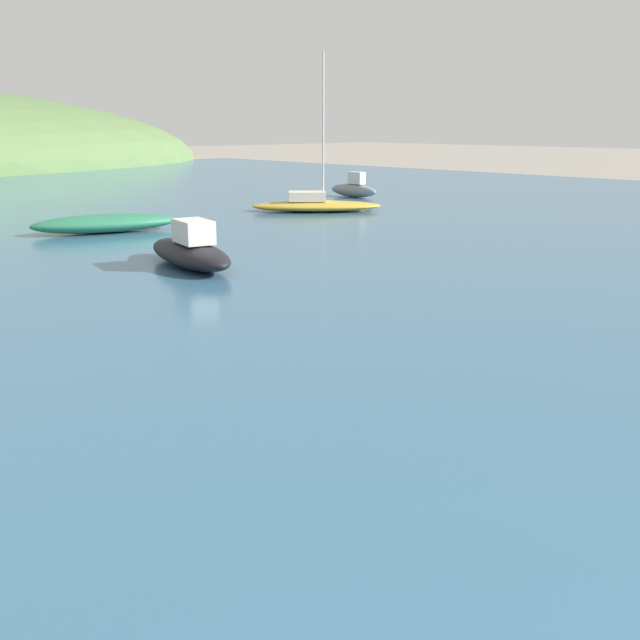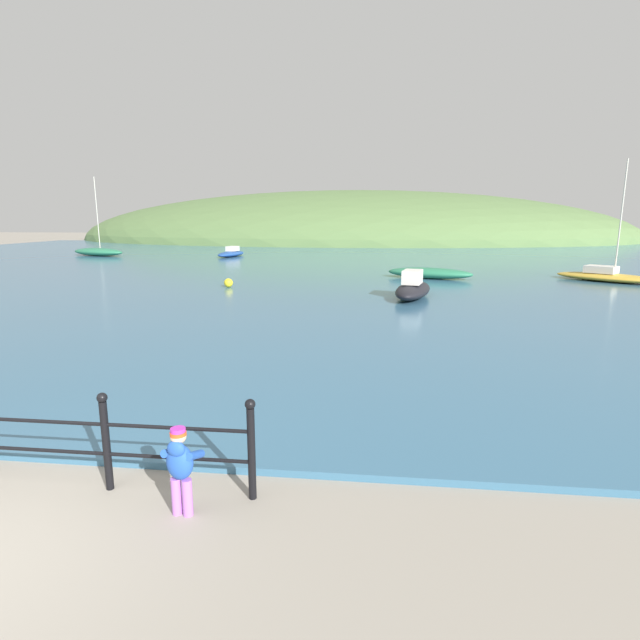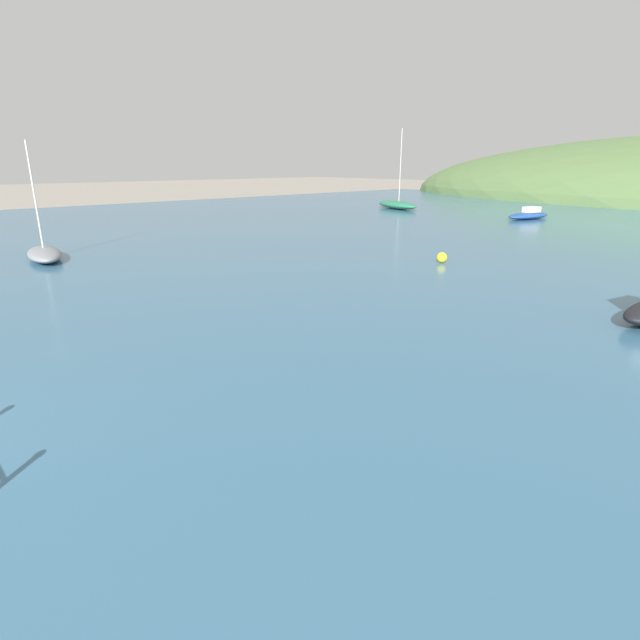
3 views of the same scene
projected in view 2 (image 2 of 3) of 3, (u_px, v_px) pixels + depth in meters
water at (321, 262)px, 35.73m from camera, size 80.00×60.00×0.10m
far_hillside at (351, 240)px, 72.75m from camera, size 78.80×43.34×13.96m
iron_railing at (37, 435)px, 5.93m from camera, size 5.35×0.12×1.21m
child_in_coat at (180, 463)px, 5.33m from camera, size 0.41×0.40×1.00m
boat_white_sailboat at (608, 276)px, 24.55m from camera, size 4.88×4.48×5.79m
boat_red_dinghy at (231, 253)px, 40.20m from camera, size 1.92×4.10×0.81m
boat_nearest_quay at (98, 252)px, 41.02m from camera, size 5.39×3.15×6.29m
boat_twin_mast at (430, 273)px, 25.71m from camera, size 4.56×2.60×0.55m
boat_far_right at (413, 289)px, 19.47m from camera, size 2.00×3.99×1.11m
mooring_buoy at (228, 283)px, 22.46m from camera, size 0.40×0.40×0.40m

